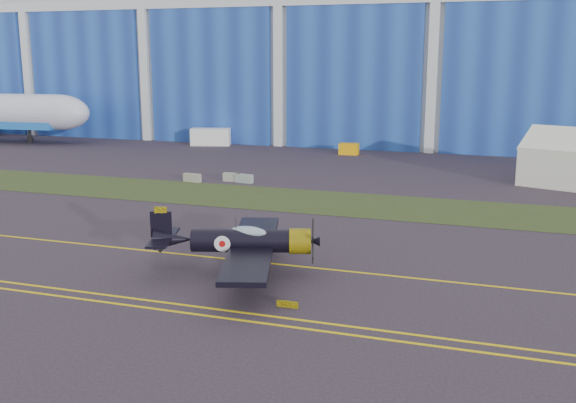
% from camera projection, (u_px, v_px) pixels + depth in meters
% --- Properties ---
extents(ground, '(260.00, 260.00, 0.00)m').
position_uv_depth(ground, '(77.00, 223.00, 54.23)').
color(ground, '#362B36').
rests_on(ground, ground).
extents(grass_median, '(260.00, 10.00, 0.02)m').
position_uv_depth(grass_median, '(162.00, 190.00, 67.19)').
color(grass_median, '#475128').
rests_on(grass_median, ground).
extents(hangar, '(220.00, 45.70, 30.00)m').
position_uv_depth(hangar, '(321.00, 44.00, 117.48)').
color(hangar, silver).
rests_on(hangar, ground).
extents(taxiway_centreline, '(200.00, 0.20, 0.02)m').
position_uv_depth(taxiway_centreline, '(35.00, 239.00, 49.60)').
color(taxiway_centreline, yellow).
rests_on(taxiway_centreline, ground).
extents(guard_board_right, '(1.20, 0.15, 0.35)m').
position_uv_depth(guard_board_right, '(287.00, 304.00, 36.24)').
color(guard_board_right, yellow).
rests_on(guard_board_right, ground).
extents(warbird, '(15.20, 16.81, 4.17)m').
position_uv_depth(warbird, '(241.00, 241.00, 41.39)').
color(warbird, black).
rests_on(warbird, ground).
extents(shipping_container, '(6.20, 3.78, 2.51)m').
position_uv_depth(shipping_container, '(211.00, 137.00, 100.34)').
color(shipping_container, white).
rests_on(shipping_container, ground).
extents(tug, '(2.64, 1.72, 1.50)m').
position_uv_depth(tug, '(349.00, 149.00, 91.28)').
color(tug, '#FFAD09').
rests_on(tug, ground).
extents(barrier_a, '(2.07, 0.91, 0.90)m').
position_uv_depth(barrier_a, '(192.00, 178.00, 71.64)').
color(barrier_a, gray).
rests_on(barrier_a, ground).
extents(barrier_b, '(2.02, 0.66, 0.90)m').
position_uv_depth(barrier_b, '(232.00, 177.00, 72.02)').
color(barrier_b, gray).
rests_on(barrier_b, ground).
extents(barrier_c, '(2.07, 0.93, 0.90)m').
position_uv_depth(barrier_c, '(244.00, 179.00, 71.26)').
color(barrier_c, '#8E9E98').
rests_on(barrier_c, ground).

